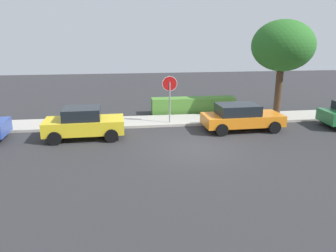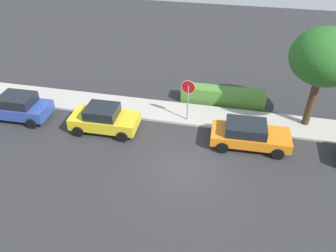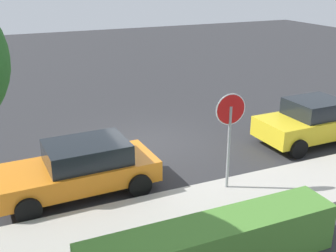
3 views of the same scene
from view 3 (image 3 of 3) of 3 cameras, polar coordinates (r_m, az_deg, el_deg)
The scene contains 6 objects.
ground_plane at distance 14.82m, azimuth -2.73°, elevation -2.17°, with size 60.00×60.00×0.00m, color #2D2D30.
sidewalk_curb at distance 10.89m, azimuth 6.73°, elevation -10.72°, with size 32.00×2.27×0.14m, color #B2ADA3.
stop_sign at distance 10.94m, azimuth 8.38°, elevation 0.10°, with size 0.83×0.08×2.77m.
parked_car_orange at distance 11.49m, azimuth -11.82°, elevation -5.55°, with size 4.24×2.09×1.42m.
parked_car_yellow at distance 15.36m, azimuth 18.93°, elevation 0.61°, with size 3.86×2.03×1.54m.
front_yard_hedge at distance 8.74m, azimuth 6.07°, elevation -15.83°, with size 5.40×0.98×1.04m.
Camera 3 is at (4.90, 12.79, 5.65)m, focal length 45.00 mm.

